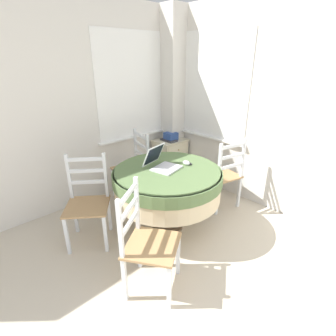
# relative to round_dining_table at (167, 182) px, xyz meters

# --- Properties ---
(corner_room_shell) EXTENTS (4.52, 5.18, 2.55)m
(corner_room_shell) POSITION_rel_round_dining_table_xyz_m (0.38, 0.05, 0.68)
(corner_room_shell) COLOR silver
(corner_room_shell) RESTS_ON ground_plane
(round_dining_table) EXTENTS (1.20, 1.20, 0.75)m
(round_dining_table) POSITION_rel_round_dining_table_xyz_m (0.00, 0.00, 0.00)
(round_dining_table) COLOR #4C3D2D
(round_dining_table) RESTS_ON ground_plane
(laptop) EXTENTS (0.36, 0.40, 0.24)m
(laptop) POSITION_rel_round_dining_table_xyz_m (-0.01, 0.07, 0.20)
(laptop) COLOR silver
(laptop) RESTS_ON round_dining_table
(computer_mouse) EXTENTS (0.06, 0.09, 0.05)m
(computer_mouse) POSITION_rel_round_dining_table_xyz_m (0.24, -0.05, 0.17)
(computer_mouse) COLOR white
(computer_mouse) RESTS_ON round_dining_table
(cell_phone) EXTENTS (0.10, 0.13, 0.01)m
(cell_phone) POSITION_rel_round_dining_table_xyz_m (0.29, -0.03, 0.16)
(cell_phone) COLOR #2D2D33
(cell_phone) RESTS_ON round_dining_table
(dining_chair_near_back_window) EXTENTS (0.50, 0.51, 0.95)m
(dining_chair_near_back_window) POSITION_rel_round_dining_table_xyz_m (0.15, 0.85, -0.14)
(dining_chair_near_back_window) COLOR #A87F51
(dining_chair_near_back_window) RESTS_ON ground_plane
(dining_chair_near_right_window) EXTENTS (0.51, 0.50, 0.95)m
(dining_chair_near_right_window) POSITION_rel_round_dining_table_xyz_m (0.86, -0.13, -0.14)
(dining_chair_near_right_window) COLOR #A87F51
(dining_chair_near_right_window) RESTS_ON ground_plane
(dining_chair_camera_near) EXTENTS (0.59, 0.59, 0.95)m
(dining_chair_camera_near) POSITION_rel_round_dining_table_xyz_m (-0.71, -0.50, -0.14)
(dining_chair_camera_near) COLOR #A87F51
(dining_chair_camera_near) RESTS_ON ground_plane
(dining_chair_left_flank) EXTENTS (0.60, 0.60, 0.95)m
(dining_chair_left_flank) POSITION_rel_round_dining_table_xyz_m (-0.75, 0.42, -0.14)
(dining_chair_left_flank) COLOR #A87F51
(dining_chair_left_flank) RESTS_ON ground_plane
(corner_cabinet) EXTENTS (0.49, 0.40, 0.64)m
(corner_cabinet) POSITION_rel_round_dining_table_xyz_m (1.01, 1.02, -0.27)
(corner_cabinet) COLOR beige
(corner_cabinet) RESTS_ON ground_plane
(storage_box) EXTENTS (0.17, 0.17, 0.12)m
(storage_box) POSITION_rel_round_dining_table_xyz_m (1.00, 0.99, 0.11)
(storage_box) COLOR #2D4C93
(storage_box) RESTS_ON corner_cabinet
(book_on_cabinet) EXTENTS (0.15, 0.26, 0.02)m
(book_on_cabinet) POSITION_rel_round_dining_table_xyz_m (0.95, 0.99, 0.06)
(book_on_cabinet) COLOR #3F3F44
(book_on_cabinet) RESTS_ON corner_cabinet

